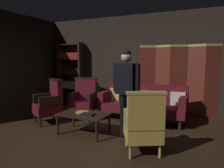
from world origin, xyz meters
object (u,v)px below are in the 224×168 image
Objects in this scene: coffee_table at (84,116)px; book_black_cloth at (88,114)px; bookshelf at (71,73)px; armchair_gilt_accent at (143,124)px; armchair_wing_left at (50,102)px; folding_screen at (179,79)px; velvet_couch at (143,102)px; armchair_wing_right at (84,99)px; standing_figure at (126,85)px; brass_tray at (82,112)px; potted_plant at (91,91)px.

book_black_cloth reaches higher than coffee_table.
bookshelf is at bearing 131.80° from book_black_cloth.
armchair_wing_left is at bearing 165.19° from armchair_gilt_accent.
armchair_wing_left is (-2.70, -1.98, -0.50)m from folding_screen.
bookshelf reaches higher than armchair_wing_left.
velvet_couch is 2.04× the size of armchair_wing_right.
folding_screen is at bearing 58.86° from book_black_cloth.
armchair_wing_left is (-2.50, 0.66, 0.00)m from armchair_gilt_accent.
standing_figure is at bearing -36.62° from bookshelf.
brass_tray is (-1.43, 0.42, -0.06)m from armchair_gilt_accent.
bookshelf is at bearing 165.16° from potted_plant.
armchair_wing_right is at bearing -43.96° from bookshelf.
potted_plant reaches higher than brass_tray.
armchair_wing_right is at bearing 145.93° from armchair_gilt_accent.
armchair_gilt_accent is 4.00× the size of book_black_cloth.
book_black_cloth is at bearing -15.88° from armchair_wing_left.
armchair_wing_left is (0.74, -1.90, -0.58)m from bookshelf.
folding_screen is 2.04× the size of armchair_gilt_accent.
standing_figure is at bearing 5.99° from brass_tray.
brass_tray is (-0.08, 0.06, 0.05)m from coffee_table.
velvet_couch is at bearing 106.55° from armchair_gilt_accent.
armchair_gilt_accent is at bearing -14.81° from armchair_wing_left.
coffee_table is at bearing 154.99° from book_black_cloth.
armchair_gilt_accent is 3.85× the size of brass_tray.
armchair_gilt_accent is at bearing -16.29° from brass_tray.
potted_plant reaches higher than coffee_table.
book_black_cloth is at bearing -163.06° from standing_figure.
armchair_wing_right is 3.85× the size of brass_tray.
armchair_gilt_accent is at bearing -38.29° from bookshelf.
folding_screen is 1.00× the size of velvet_couch.
armchair_wing_right is (-1.97, 1.33, 0.00)m from armchair_gilt_accent.
brass_tray is (0.54, -0.91, -0.06)m from armchair_wing_right.
bookshelf reaches higher than armchair_wing_right.
armchair_wing_right reaches higher than velvet_couch.
potted_plant is at bearing 119.23° from book_black_cloth.
potted_plant is (-0.38, 0.99, 0.04)m from armchair_wing_right.
armchair_wing_left is 4.00× the size of book_black_cloth.
armchair_wing_left is at bearing -95.12° from potted_plant.
book_black_cloth is (0.14, -0.06, 0.06)m from coffee_table.
bookshelf is 2.98m from coffee_table.
standing_figure reaches higher than book_black_cloth.
coffee_table is at bearing -119.25° from velvet_couch.
folding_screen is 2.61m from potted_plant.
velvet_couch reaches higher than book_black_cloth.
folding_screen is at bearing 53.75° from brass_tray.
armchair_wing_left is 1.00× the size of armchair_wing_right.
armchair_wing_left is (-1.15, 0.30, 0.12)m from coffee_table.
brass_tray is at bearing -126.25° from folding_screen.
armchair_wing_left is 2.08m from standing_figure.
coffee_table is 3.70× the size of brass_tray.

